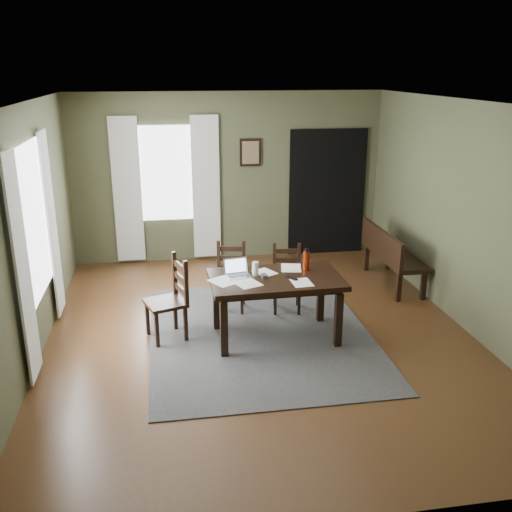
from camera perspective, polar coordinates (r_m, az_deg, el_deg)
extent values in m
cube|color=#492C16|center=(6.90, 0.41, -7.93)|extent=(5.00, 6.00, 0.01)
cube|color=#4B4E33|center=(9.31, -2.73, 7.85)|extent=(5.00, 0.02, 2.70)
cube|color=#4B4E33|center=(3.69, 8.50, -9.44)|extent=(5.00, 0.02, 2.70)
cube|color=#4B4E33|center=(6.49, -21.87, 1.80)|extent=(0.02, 6.00, 2.70)
cube|color=#4B4E33|center=(7.26, 20.31, 3.65)|extent=(0.02, 6.00, 2.70)
cube|color=white|center=(6.19, 0.47, 15.10)|extent=(5.00, 6.00, 0.02)
cube|color=#3A3A3A|center=(6.90, 0.41, -7.85)|extent=(2.60, 3.20, 0.01)
cube|color=black|center=(6.55, 2.00, -2.36)|extent=(1.52, 0.93, 0.06)
cube|color=black|center=(6.57, 1.99, -2.81)|extent=(1.36, 0.77, 0.05)
cube|color=black|center=(6.29, -3.22, -7.29)|extent=(0.08, 0.08, 0.64)
cube|color=black|center=(6.93, -3.97, -4.80)|extent=(0.08, 0.08, 0.64)
cube|color=black|center=(6.56, 8.23, -6.33)|extent=(0.08, 0.08, 0.64)
cube|color=black|center=(7.17, 6.47, -4.03)|extent=(0.08, 0.08, 0.64)
cube|color=black|center=(6.72, -9.05, -4.66)|extent=(0.54, 0.54, 0.04)
cube|color=black|center=(6.91, -10.80, -6.16)|extent=(0.05, 0.05, 0.42)
cube|color=black|center=(7.01, -8.08, -5.65)|extent=(0.05, 0.05, 0.42)
cube|color=black|center=(6.61, -9.88, -7.29)|extent=(0.05, 0.05, 0.42)
cube|color=black|center=(6.71, -7.04, -6.74)|extent=(0.05, 0.05, 0.42)
cube|color=black|center=(6.84, -8.13, -1.71)|extent=(0.06, 0.06, 0.53)
cube|color=black|center=(6.51, -7.02, -2.70)|extent=(0.06, 0.06, 0.53)
cube|color=black|center=(6.72, -7.54, -3.33)|extent=(0.12, 0.31, 0.07)
cube|color=black|center=(6.67, -7.59, -2.19)|extent=(0.12, 0.31, 0.07)
cube|color=black|center=(6.62, -7.64, -1.03)|extent=(0.12, 0.31, 0.07)
cube|color=black|center=(7.43, -2.56, -2.48)|extent=(0.46, 0.46, 0.04)
cube|color=black|center=(7.37, -3.85, -4.41)|extent=(0.04, 0.04, 0.38)
cube|color=black|center=(7.66, -3.62, -3.50)|extent=(0.04, 0.04, 0.38)
cube|color=black|center=(7.35, -1.41, -4.46)|extent=(0.04, 0.04, 0.38)
cube|color=black|center=(7.64, -1.27, -3.54)|extent=(0.04, 0.04, 0.38)
cube|color=black|center=(7.52, -3.75, -0.21)|extent=(0.05, 0.05, 0.48)
cube|color=black|center=(7.50, -1.21, -0.24)|extent=(0.05, 0.05, 0.48)
cube|color=black|center=(7.55, -2.47, -1.16)|extent=(0.29, 0.08, 0.06)
cube|color=black|center=(7.51, -2.48, -0.22)|extent=(0.29, 0.08, 0.06)
cube|color=black|center=(7.47, -2.50, 0.72)|extent=(0.29, 0.08, 0.06)
cube|color=black|center=(7.41, 3.11, -2.63)|extent=(0.44, 0.44, 0.04)
cube|color=black|center=(7.34, 1.94, -4.53)|extent=(0.04, 0.04, 0.37)
cube|color=black|center=(7.62, 1.88, -3.64)|extent=(0.04, 0.04, 0.37)
cube|color=black|center=(7.36, 4.33, -4.53)|extent=(0.04, 0.04, 0.37)
cube|color=black|center=(7.64, 4.18, -3.63)|extent=(0.04, 0.04, 0.37)
cube|color=black|center=(7.48, 1.84, -0.42)|extent=(0.05, 0.05, 0.47)
cube|color=black|center=(7.50, 4.32, -0.43)|extent=(0.05, 0.05, 0.47)
cube|color=black|center=(7.53, 3.07, -1.33)|extent=(0.28, 0.07, 0.06)
cube|color=black|center=(7.49, 3.08, -0.42)|extent=(0.28, 0.07, 0.06)
cube|color=black|center=(7.45, 3.10, 0.49)|extent=(0.28, 0.07, 0.06)
cube|color=black|center=(8.54, 13.67, 0.08)|extent=(0.48, 1.48, 0.06)
cube|color=black|center=(8.15, 16.41, -2.84)|extent=(0.06, 0.06, 0.41)
cube|color=black|center=(8.01, 14.08, -3.03)|extent=(0.06, 0.06, 0.41)
cube|color=black|center=(9.24, 13.09, -0.04)|extent=(0.06, 0.06, 0.41)
cube|color=black|center=(9.11, 10.99, -0.16)|extent=(0.06, 0.06, 0.41)
cube|color=black|center=(8.40, 12.44, 1.38)|extent=(0.05, 1.48, 0.36)
cube|color=#B7B7BC|center=(6.55, -1.81, -2.01)|extent=(0.31, 0.24, 0.01)
cube|color=#B7B7BC|center=(6.61, -2.07, -0.95)|extent=(0.29, 0.09, 0.18)
cube|color=silver|center=(6.61, -2.05, -0.97)|extent=(0.25, 0.07, 0.15)
cube|color=#3F3F42|center=(6.54, -1.79, -1.97)|extent=(0.25, 0.15, 0.00)
cube|color=#3F3F42|center=(6.52, 0.83, -2.00)|extent=(0.07, 0.11, 0.04)
cube|color=black|center=(6.49, 3.57, -2.22)|extent=(0.13, 0.16, 0.02)
cylinder|color=silver|center=(6.56, -0.06, -1.28)|extent=(0.09, 0.09, 0.16)
cylinder|color=#A72B0C|center=(6.76, 5.05, -0.46)|extent=(0.09, 0.09, 0.23)
cylinder|color=black|center=(6.72, 5.09, 0.60)|extent=(0.06, 0.06, 0.04)
cube|color=white|center=(6.41, -3.32, -2.55)|extent=(0.36, 0.39, 0.00)
cube|color=white|center=(6.39, 4.58, -2.67)|extent=(0.23, 0.29, 0.00)
cube|color=white|center=(6.68, 0.90, -1.64)|extent=(0.31, 0.33, 0.00)
cube|color=white|center=(6.84, 3.53, -1.19)|extent=(0.29, 0.34, 0.00)
cube|color=white|center=(6.36, -0.95, -2.71)|extent=(0.36, 0.40, 0.00)
cube|color=white|center=(6.65, -21.38, 3.13)|extent=(0.01, 1.30, 1.70)
cube|color=white|center=(9.21, -8.98, 8.15)|extent=(1.00, 0.01, 1.50)
cube|color=silver|center=(5.95, -22.32, -1.25)|extent=(0.03, 0.48, 2.30)
cube|color=silver|center=(7.48, -19.75, 2.94)|extent=(0.03, 0.48, 2.30)
cube|color=silver|center=(9.24, -12.76, 6.38)|extent=(0.44, 0.03, 2.30)
cube|color=silver|center=(9.25, -5.03, 6.77)|extent=(0.44, 0.03, 2.30)
cube|color=black|center=(9.27, -0.57, 10.32)|extent=(0.34, 0.03, 0.44)
cube|color=brown|center=(9.25, -0.55, 10.30)|extent=(0.27, 0.01, 0.36)
cube|color=black|center=(9.67, 7.13, 6.31)|extent=(1.30, 0.03, 2.10)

